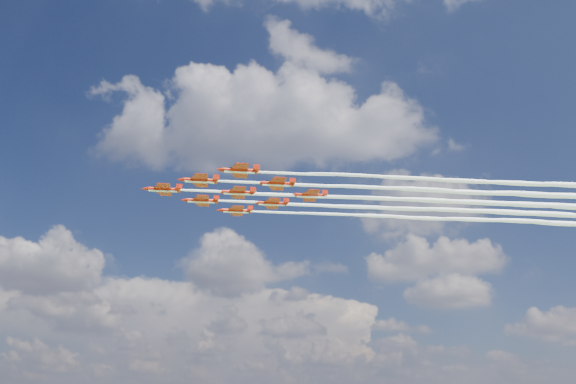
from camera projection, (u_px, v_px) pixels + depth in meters
name	position (u px, v px, depth m)	size (l,w,h in m)	color
jet_lead	(406.00, 199.00, 147.09)	(128.89, 33.57, 2.52)	#AF1B09
jet_row2_port	(450.00, 191.00, 141.51)	(128.89, 33.57, 2.52)	#AF1B09
jet_row2_starb	(430.00, 210.00, 154.64)	(128.89, 33.57, 2.52)	#AF1B09
jet_row3_port	(498.00, 182.00, 135.93)	(128.89, 33.57, 2.52)	#AF1B09
jet_row3_centre	(474.00, 202.00, 149.06)	(128.89, 33.57, 2.52)	#AF1B09
jet_row3_starb	(453.00, 219.00, 162.19)	(128.89, 33.57, 2.52)	#AF1B09
jet_row4_port	(520.00, 194.00, 143.48)	(128.89, 33.57, 2.52)	#AF1B09
jet_row4_starb	(495.00, 212.00, 156.61)	(128.89, 33.57, 2.52)	#AF1B09
jet_tail	(540.00, 205.00, 151.03)	(128.89, 33.57, 2.52)	#AF1B09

